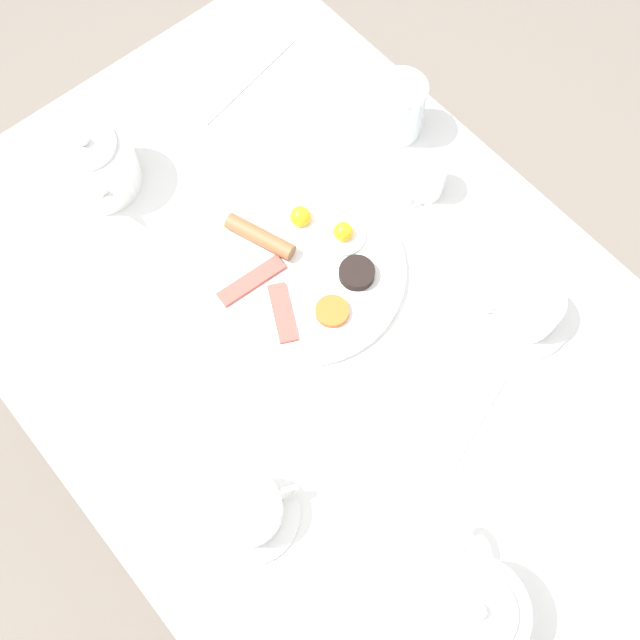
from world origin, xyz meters
The scene contains 11 objects.
ground_plane centered at (0.00, 0.00, 0.00)m, with size 8.00×8.00×0.00m, color #70665B.
table centered at (0.00, 0.00, 0.68)m, with size 0.81×1.18×0.75m.
breakfast_plate centered at (-0.04, -0.08, 0.76)m, with size 0.30×0.30×0.04m.
teapot_near centered at (0.10, -0.41, 0.80)m, with size 0.13×0.21×0.12m.
teapot_far centered at (0.12, 0.41, 0.80)m, with size 0.15×0.17×0.12m.
teacup_with_saucer_left centered at (-0.23, 0.18, 0.78)m, with size 0.14×0.14×0.06m.
teacup_with_saucer_right centered at (0.24, 0.14, 0.78)m, with size 0.14×0.14×0.06m.
water_glass_tall centered at (-0.32, -0.18, 0.80)m, with size 0.08×0.08×0.10m.
creamer_jug centered at (-0.27, -0.07, 0.79)m, with size 0.08×0.06×0.07m.
knife_by_plate centered at (-0.20, -0.41, 0.76)m, with size 0.22×0.06×0.00m.
spoon_for_tea centered at (-0.07, 0.25, 0.76)m, with size 0.16×0.06×0.00m.
Camera 1 is at (0.27, 0.31, 1.75)m, focal length 42.00 mm.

